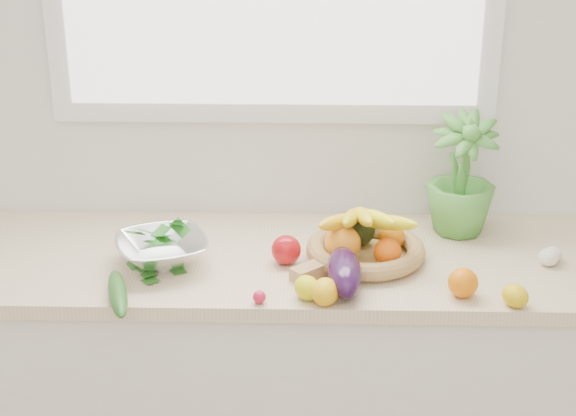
{
  "coord_description": "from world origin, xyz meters",
  "views": [
    {
      "loc": [
        0.1,
        -0.27,
        1.98
      ],
      "look_at": [
        0.05,
        1.93,
        1.05
      ],
      "focal_mm": 55.0,
      "sensor_mm": 36.0,
      "label": 1
    }
  ],
  "objects_px": {
    "apple": "(286,250)",
    "potted_herb": "(462,174)",
    "fruit_basket": "(365,243)",
    "eggplant": "(344,272)",
    "cucumber": "(118,293)",
    "colander_with_spinach": "(162,244)"
  },
  "relations": [
    {
      "from": "cucumber",
      "to": "potted_herb",
      "type": "distance_m",
      "value": 1.03
    },
    {
      "from": "fruit_basket",
      "to": "apple",
      "type": "bearing_deg",
      "value": -171.82
    },
    {
      "from": "apple",
      "to": "eggplant",
      "type": "height_order",
      "value": "eggplant"
    },
    {
      "from": "apple",
      "to": "eggplant",
      "type": "distance_m",
      "value": 0.21
    },
    {
      "from": "apple",
      "to": "potted_herb",
      "type": "relative_size",
      "value": 0.23
    },
    {
      "from": "colander_with_spinach",
      "to": "potted_herb",
      "type": "bearing_deg",
      "value": 16.16
    },
    {
      "from": "potted_herb",
      "to": "colander_with_spinach",
      "type": "xyz_separation_m",
      "value": [
        -0.84,
        -0.24,
        -0.12
      ]
    },
    {
      "from": "apple",
      "to": "cucumber",
      "type": "bearing_deg",
      "value": -151.62
    },
    {
      "from": "cucumber",
      "to": "fruit_basket",
      "type": "relative_size",
      "value": 0.69
    },
    {
      "from": "eggplant",
      "to": "cucumber",
      "type": "bearing_deg",
      "value": -171.78
    },
    {
      "from": "fruit_basket",
      "to": "colander_with_spinach",
      "type": "xyz_separation_m",
      "value": [
        -0.55,
        -0.05,
        0.01
      ]
    },
    {
      "from": "apple",
      "to": "colander_with_spinach",
      "type": "xyz_separation_m",
      "value": [
        -0.34,
        -0.02,
        0.02
      ]
    },
    {
      "from": "cucumber",
      "to": "apple",
      "type": "bearing_deg",
      "value": 28.38
    },
    {
      "from": "eggplant",
      "to": "apple",
      "type": "bearing_deg",
      "value": 136.92
    },
    {
      "from": "apple",
      "to": "cucumber",
      "type": "xyz_separation_m",
      "value": [
        -0.42,
        -0.23,
        -0.02
      ]
    },
    {
      "from": "eggplant",
      "to": "colander_with_spinach",
      "type": "distance_m",
      "value": 0.5
    },
    {
      "from": "cucumber",
      "to": "colander_with_spinach",
      "type": "height_order",
      "value": "colander_with_spinach"
    },
    {
      "from": "cucumber",
      "to": "fruit_basket",
      "type": "height_order",
      "value": "fruit_basket"
    },
    {
      "from": "fruit_basket",
      "to": "colander_with_spinach",
      "type": "relative_size",
      "value": 1.16
    },
    {
      "from": "apple",
      "to": "cucumber",
      "type": "distance_m",
      "value": 0.47
    },
    {
      "from": "fruit_basket",
      "to": "cucumber",
      "type": "bearing_deg",
      "value": -157.93
    },
    {
      "from": "colander_with_spinach",
      "to": "apple",
      "type": "bearing_deg",
      "value": 3.71
    }
  ]
}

